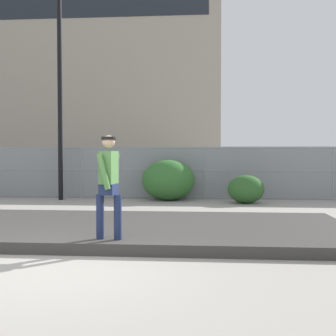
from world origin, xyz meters
TOP-DOWN VIEW (x-y plane):
  - ground_plane at (0.00, 0.00)m, footprint 120.00×120.00m
  - gravel_berm at (0.00, 2.78)m, footprint 10.12×3.86m
  - skateboard at (0.60, 1.23)m, footprint 0.82×0.30m
  - skater at (0.60, 1.23)m, footprint 0.73×0.60m
  - chain_fence at (0.00, 9.46)m, footprint 22.21×0.06m
  - street_lamp at (-2.78, 8.83)m, footprint 0.44×0.44m
  - parked_car_near at (-2.82, 11.97)m, footprint 4.48×2.10m
  - parked_car_mid at (2.75, 12.03)m, footprint 4.54×2.25m
  - library_building at (-10.77, 42.60)m, footprint 29.22×13.58m
  - shrub_center at (0.97, 8.97)m, footprint 1.80×1.48m
  - shrub_right at (3.54, 8.27)m, footprint 1.18×0.97m

SIDE VIEW (x-z plane):
  - ground_plane at x=0.00m, z-range 0.00..0.00m
  - skateboard at x=0.60m, z-range 0.02..0.09m
  - gravel_berm at x=0.00m, z-range 0.00..0.20m
  - shrub_right at x=3.54m, z-range 0.00..0.91m
  - shrub_center at x=0.97m, z-range 0.00..1.39m
  - parked_car_near at x=-2.82m, z-range 0.01..1.67m
  - parked_car_mid at x=2.75m, z-range 0.01..1.67m
  - chain_fence at x=0.00m, z-range 0.01..1.86m
  - skater at x=0.60m, z-range 0.21..2.06m
  - street_lamp at x=-2.78m, z-range 0.86..8.43m
  - library_building at x=-10.77m, z-range 0.00..25.84m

